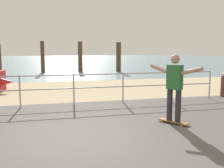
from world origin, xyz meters
TOP-DOWN VIEW (x-y plane):
  - ground_plane at (0.00, -1.00)m, footprint 24.00×10.00m
  - beach_strip at (0.00, 7.00)m, footprint 24.00×6.00m
  - sea_surface at (0.00, 35.00)m, footprint 72.00×50.00m
  - railing_fence at (-0.45, 3.60)m, footprint 11.83×0.05m
  - skateboard at (2.57, 0.80)m, footprint 0.59×0.78m
  - skateboarder at (2.57, 0.80)m, footprint 0.84×1.27m
  - bollard_short at (6.17, 3.80)m, footprint 0.18×0.18m
  - seagull at (6.18, 3.80)m, footprint 0.48×0.23m
  - groyne_post_2 at (-0.66, 15.83)m, footprint 0.29×0.29m
  - groyne_post_3 at (2.25, 16.41)m, footprint 0.35×0.35m
  - groyne_post_4 at (5.16, 15.42)m, footprint 0.38×0.38m

SIDE VIEW (x-z plane):
  - ground_plane at x=0.00m, z-range -0.02..0.02m
  - beach_strip at x=0.00m, z-range -0.02..0.02m
  - sea_surface at x=0.00m, z-range -0.02..0.02m
  - skateboard at x=2.57m, z-range 0.03..0.11m
  - bollard_short at x=6.17m, z-range 0.00..0.80m
  - railing_fence at x=-0.45m, z-range 0.18..1.23m
  - seagull at x=6.18m, z-range 0.79..0.96m
  - skateboarder at x=2.57m, z-range 0.19..1.84m
  - groyne_post_4 at x=5.16m, z-range 0.00..2.32m
  - groyne_post_3 at x=2.25m, z-range 0.00..2.39m
  - groyne_post_2 at x=-0.66m, z-range 0.00..2.39m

